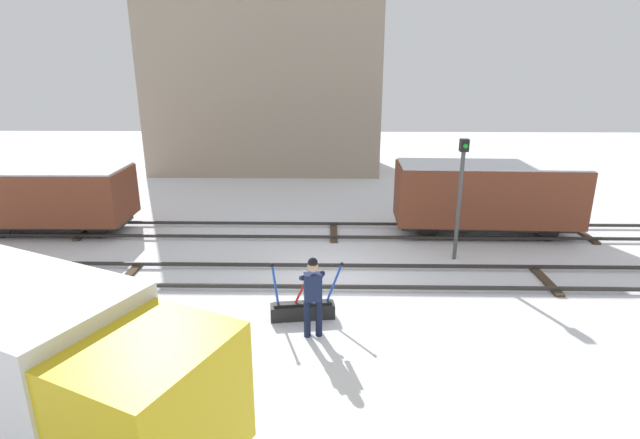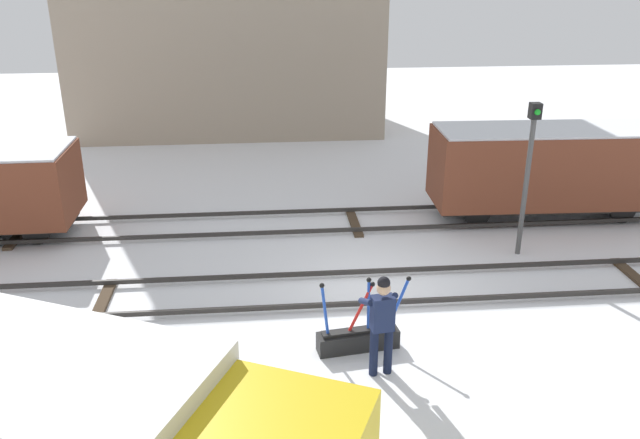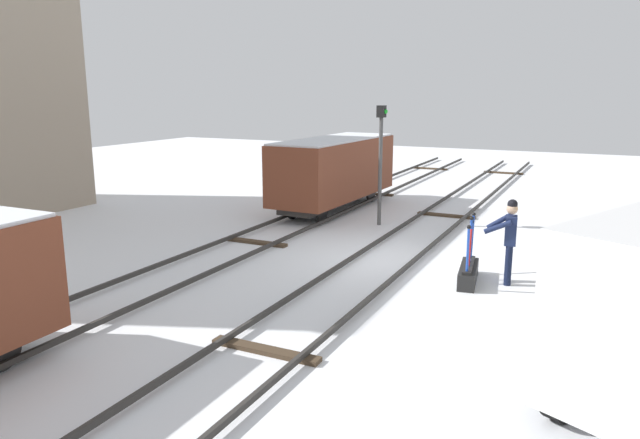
# 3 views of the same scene
# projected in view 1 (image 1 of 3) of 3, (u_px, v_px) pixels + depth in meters

# --- Properties ---
(ground_plane) EXTENTS (60.00, 60.00, 0.00)m
(ground_plane) POSITION_uv_depth(u_px,v_px,m) (335.00, 280.00, 13.87)
(ground_plane) COLOR white
(track_main_line) EXTENTS (44.00, 1.94, 0.18)m
(track_main_line) POSITION_uv_depth(u_px,v_px,m) (335.00, 276.00, 13.84)
(track_main_line) COLOR #2D2B28
(track_main_line) RESTS_ON ground_plane
(track_siding_near) EXTENTS (44.00, 1.94, 0.18)m
(track_siding_near) POSITION_uv_depth(u_px,v_px,m) (334.00, 231.00, 17.53)
(track_siding_near) COLOR #2D2B28
(track_siding_near) RESTS_ON ground_plane
(switch_lever_frame) EXTENTS (1.75, 0.57, 1.45)m
(switch_lever_frame) POSITION_uv_depth(u_px,v_px,m) (303.00, 309.00, 11.75)
(switch_lever_frame) COLOR black
(switch_lever_frame) RESTS_ON ground_plane
(rail_worker) EXTENTS (0.61, 0.70, 1.88)m
(rail_worker) POSITION_uv_depth(u_px,v_px,m) (313.00, 291.00, 10.75)
(rail_worker) COLOR #111831
(rail_worker) RESTS_ON ground_plane
(delivery_truck) EXTENTS (6.41, 4.48, 2.68)m
(delivery_truck) POSITION_uv_depth(u_px,v_px,m) (42.00, 361.00, 7.45)
(delivery_truck) COLOR gold
(delivery_truck) RESTS_ON ground_plane
(signal_post) EXTENTS (0.24, 0.32, 3.72)m
(signal_post) POSITION_uv_depth(u_px,v_px,m) (460.00, 187.00, 14.63)
(signal_post) COLOR #4C4C4C
(signal_post) RESTS_ON ground_plane
(apartment_building) EXTENTS (12.42, 5.49, 10.59)m
(apartment_building) POSITION_uv_depth(u_px,v_px,m) (265.00, 71.00, 26.68)
(apartment_building) COLOR gray
(apartment_building) RESTS_ON ground_plane
(freight_car_far_end) EXTENTS (6.25, 2.18, 2.54)m
(freight_car_far_end) POSITION_uv_depth(u_px,v_px,m) (487.00, 195.00, 17.02)
(freight_car_far_end) COLOR #2D2B28
(freight_car_far_end) RESTS_ON ground_plane
(freight_car_back_track) EXTENTS (5.17, 2.35, 2.34)m
(freight_car_back_track) POSITION_uv_depth(u_px,v_px,m) (53.00, 196.00, 17.32)
(freight_car_back_track) COLOR #2D2B28
(freight_car_back_track) RESTS_ON ground_plane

